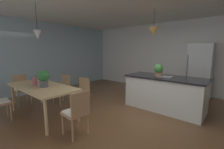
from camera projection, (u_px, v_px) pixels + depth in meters
name	position (u px, v px, depth m)	size (l,w,h in m)	color
ground_plane	(131.00, 120.00, 3.56)	(10.00, 8.40, 0.04)	brown
wall_back_kitchen	(179.00, 57.00, 5.79)	(10.00, 0.12, 2.70)	white
window_wall_left_glazing	(46.00, 57.00, 5.96)	(0.06, 8.40, 2.70)	#9EB7C6
dining_table	(42.00, 89.00, 3.64)	(2.00, 0.90, 0.75)	tan
chair_window_end	(22.00, 88.00, 4.56)	(0.41, 0.41, 0.87)	#A87F56
chair_far_right	(81.00, 93.00, 4.00)	(0.44, 0.44, 0.87)	#A87F56
chair_far_left	(63.00, 88.00, 4.58)	(0.43, 0.43, 0.87)	#A87F56
chair_kitchen_end	(76.00, 112.00, 2.79)	(0.42, 0.42, 0.87)	#A87F56
kitchen_island	(164.00, 93.00, 4.12)	(2.05, 0.91, 0.91)	silver
refrigerator	(200.00, 71.00, 5.04)	(0.71, 0.67, 1.83)	silver
pendant_over_table	(37.00, 35.00, 3.54)	(0.17, 0.17, 0.86)	black
pendant_over_island_main	(153.00, 31.00, 4.12)	(0.26, 0.26, 0.70)	black
potted_plant_on_island	(159.00, 70.00, 4.15)	(0.25, 0.25, 0.34)	#8C664C
potted_plant_on_table	(44.00, 78.00, 3.48)	(0.26, 0.26, 0.40)	#4C4C51
vase_on_dining_table	(35.00, 82.00, 3.68)	(0.11, 0.11, 0.19)	#994C51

